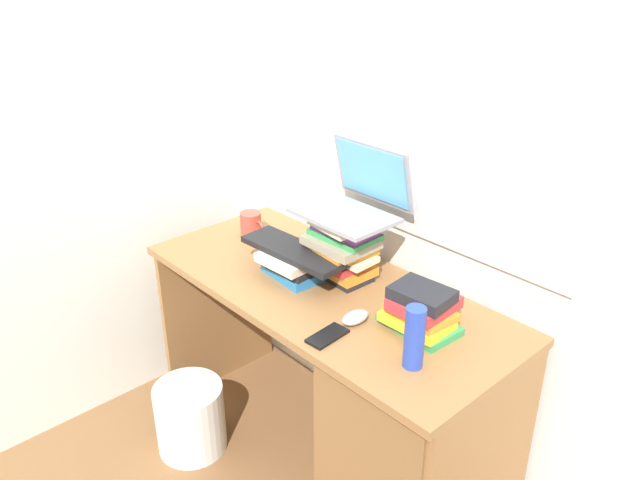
# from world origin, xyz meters

# --- Properties ---
(ground_plane) EXTENTS (6.00, 6.00, 0.00)m
(ground_plane) POSITION_xyz_m (0.00, 0.00, 0.00)
(ground_plane) COLOR brown
(wall_back) EXTENTS (6.00, 0.06, 2.60)m
(wall_back) POSITION_xyz_m (0.00, 0.35, 1.30)
(wall_back) COLOR silver
(wall_back) RESTS_ON ground
(wall_left) EXTENTS (0.05, 6.00, 2.60)m
(wall_left) POSITION_xyz_m (-0.91, 0.00, 1.30)
(wall_left) COLOR silver
(wall_left) RESTS_ON ground
(desk) EXTENTS (1.42, 0.61, 0.77)m
(desk) POSITION_xyz_m (0.36, -0.02, 0.42)
(desk) COLOR olive
(desk) RESTS_ON ground
(book_stack_tall) EXTENTS (0.24, 0.21, 0.24)m
(book_stack_tall) POSITION_xyz_m (-0.01, 0.10, 0.89)
(book_stack_tall) COLOR black
(book_stack_tall) RESTS_ON desk
(book_stack_keyboard_riser) EXTENTS (0.22, 0.20, 0.10)m
(book_stack_keyboard_riser) POSITION_xyz_m (-0.13, -0.03, 0.82)
(book_stack_keyboard_riser) COLOR #2672B2
(book_stack_keyboard_riser) RESTS_ON desk
(book_stack_side) EXTENTS (0.25, 0.19, 0.15)m
(book_stack_side) POSITION_xyz_m (0.40, 0.04, 0.84)
(book_stack_side) COLOR #338C4C
(book_stack_side) RESTS_ON desk
(laptop) EXTENTS (0.35, 0.29, 0.24)m
(laptop) POSITION_xyz_m (-0.01, 0.16, 1.07)
(laptop) COLOR gray
(laptop) RESTS_ON book_stack_tall
(keyboard) EXTENTS (0.43, 0.16, 0.02)m
(keyboard) POSITION_xyz_m (-0.13, -0.03, 0.88)
(keyboard) COLOR black
(keyboard) RESTS_ON book_stack_keyboard_riser
(computer_mouse) EXTENTS (0.06, 0.10, 0.04)m
(computer_mouse) POSITION_xyz_m (0.23, -0.08, 0.79)
(computer_mouse) COLOR #A5A8AD
(computer_mouse) RESTS_ON desk
(mug) EXTENTS (0.13, 0.09, 0.10)m
(mug) POSITION_xyz_m (-0.52, 0.07, 0.82)
(mug) COLOR #B23F33
(mug) RESTS_ON desk
(water_bottle) EXTENTS (0.06, 0.06, 0.19)m
(water_bottle) POSITION_xyz_m (0.50, -0.12, 0.87)
(water_bottle) COLOR #263FA5
(water_bottle) RESTS_ON desk
(cell_phone) EXTENTS (0.08, 0.14, 0.01)m
(cell_phone) POSITION_xyz_m (0.23, -0.21, 0.78)
(cell_phone) COLOR black
(cell_phone) RESTS_ON desk
(wastebasket) EXTENTS (0.27, 0.27, 0.29)m
(wastebasket) POSITION_xyz_m (-0.39, -0.37, 0.15)
(wastebasket) COLOR silver
(wastebasket) RESTS_ON ground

